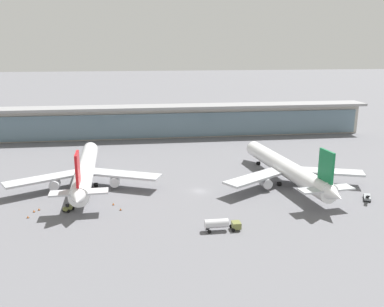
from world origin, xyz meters
name	(u,v)px	position (x,y,z in m)	size (l,w,h in m)	color
ground_plane	(199,191)	(0.00, 0.00, 0.00)	(1200.00, 1200.00, 0.00)	slate
airliner_left_stand	(85,170)	(-34.11, 9.53, 5.06)	(46.39, 60.32, 16.07)	white
airliner_centre_stand	(286,168)	(28.15, 3.34, 5.06)	(46.10, 60.34, 16.07)	white
service_truck_near_nose_olive	(221,224)	(0.92, -27.61, 1.71)	(8.62, 2.56, 2.95)	olive
service_truck_under_wing_olive	(68,208)	(-36.54, -10.56, 0.87)	(2.91, 3.33, 2.05)	olive
service_truck_mid_apron_grey	(367,197)	(46.04, -13.40, 0.81)	(4.37, 6.65, 2.70)	gray
terminal_building	(175,120)	(0.00, 76.76, 7.87)	(184.11, 12.80, 15.20)	#B2ADA3
safety_cone_alpha	(39,209)	(-44.39, -9.01, 0.32)	(0.62, 0.62, 0.70)	orange
safety_cone_bravo	(28,217)	(-46.06, -13.89, 0.32)	(0.62, 0.62, 0.70)	orange
safety_cone_charlie	(113,204)	(-25.05, -7.88, 0.32)	(0.62, 0.62, 0.70)	orange
safety_cone_delta	(121,209)	(-22.94, -11.91, 0.32)	(0.62, 0.62, 0.70)	orange
safety_cone_echo	(34,211)	(-45.41, -10.15, 0.32)	(0.62, 0.62, 0.70)	orange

